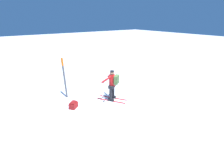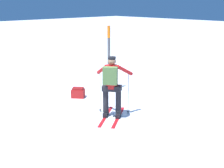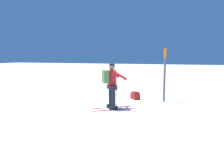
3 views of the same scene
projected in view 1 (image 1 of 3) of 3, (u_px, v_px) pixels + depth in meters
ground_plane at (107, 101)px, 7.89m from camera, size 80.00×80.00×0.00m
skier at (112, 84)px, 7.67m from camera, size 1.25×1.54×1.63m
dropped_backpack at (73, 105)px, 7.25m from camera, size 0.50×0.49×0.32m
trail_marker at (64, 75)px, 7.79m from camera, size 0.10×0.10×2.21m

